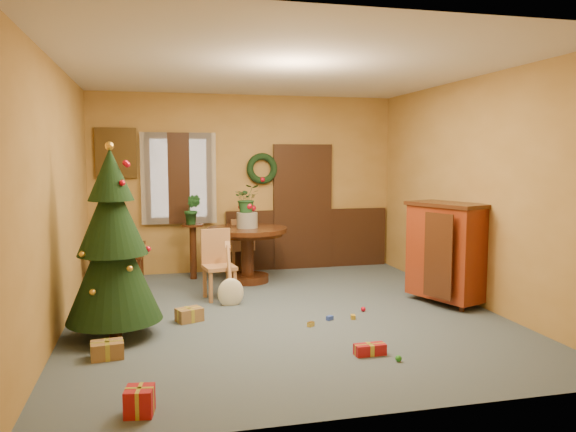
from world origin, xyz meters
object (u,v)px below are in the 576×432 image
object	(u,v)px
dining_table	(247,244)
sideboard	(447,250)
christmas_tree	(113,246)
chair_near	(218,261)
writing_desk	(117,255)

from	to	relation	value
dining_table	sideboard	world-z (taller)	sideboard
sideboard	dining_table	bearing A→B (deg)	141.07
christmas_tree	sideboard	distance (m)	4.11
dining_table	sideboard	xyz separation A→B (m)	(2.29, -1.85, 0.12)
chair_near	writing_desk	world-z (taller)	chair_near
writing_desk	sideboard	world-z (taller)	sideboard
chair_near	christmas_tree	bearing A→B (deg)	-131.84
christmas_tree	sideboard	bearing A→B (deg)	5.83
dining_table	chair_near	size ratio (longest dim) A/B	1.30
dining_table	writing_desk	xyz separation A→B (m)	(-1.89, -0.09, -0.07)
christmas_tree	writing_desk	size ratio (longest dim) A/B	2.56
writing_desk	sideboard	size ratio (longest dim) A/B	0.61
dining_table	chair_near	bearing A→B (deg)	-121.92
dining_table	writing_desk	distance (m)	1.89
dining_table	chair_near	world-z (taller)	chair_near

